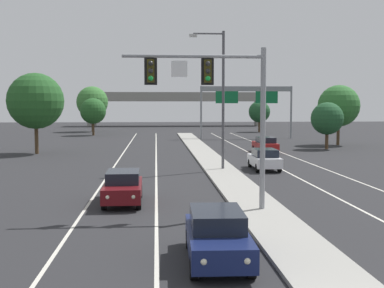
{
  "coord_description": "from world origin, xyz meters",
  "views": [
    {
      "loc": [
        -4.69,
        -9.06,
        4.83
      ],
      "look_at": [
        -3.2,
        11.42,
        3.2
      ],
      "focal_mm": 46.2,
      "sensor_mm": 36.0,
      "label": 1
    }
  ],
  "objects": [
    {
      "name": "lane_stripe_receding_center",
      "position": [
        4.7,
        25.0,
        0.0
      ],
      "size": [
        0.14,
        100.0,
        0.01
      ],
      "primitive_type": "cube",
      "color": "silver",
      "rests_on": "ground"
    },
    {
      "name": "overhead_signal_mast",
      "position": [
        -1.92,
        12.68,
        5.29
      ],
      "size": [
        6.34,
        0.44,
        7.2
      ],
      "color": "gray",
      "rests_on": "median_island"
    },
    {
      "name": "tree_far_left_b",
      "position": [
        -16.09,
        80.81,
        5.32
      ],
      "size": [
        5.63,
        5.63,
        8.15
      ],
      "color": "#4C3823",
      "rests_on": "ground"
    },
    {
      "name": "tree_far_left_a",
      "position": [
        -16.48,
        40.51,
        5.2
      ],
      "size": [
        5.5,
        5.5,
        7.96
      ],
      "color": "#4C3823",
      "rests_on": "ground"
    },
    {
      "name": "tree_far_right_a",
      "position": [
        13.91,
        43.46,
        3.34
      ],
      "size": [
        3.54,
        3.54,
        5.12
      ],
      "color": "#4C3823",
      "rests_on": "ground"
    },
    {
      "name": "overpass_bridge",
      "position": [
        0.0,
        104.05,
        5.78
      ],
      "size": [
        42.4,
        6.4,
        7.65
      ],
      "color": "gray",
      "rests_on": "ground"
    },
    {
      "name": "car_receding_red",
      "position": [
        6.34,
        40.08,
        0.82
      ],
      "size": [
        1.9,
        4.5,
        1.58
      ],
      "color": "maroon",
      "rests_on": "ground"
    },
    {
      "name": "edge_stripe_right",
      "position": [
        8.0,
        25.0,
        0.0
      ],
      "size": [
        0.14,
        100.0,
        0.01
      ],
      "primitive_type": "cube",
      "color": "silver",
      "rests_on": "ground"
    },
    {
      "name": "median_island",
      "position": [
        0.0,
        18.0,
        0.07
      ],
      "size": [
        2.4,
        110.0,
        0.15
      ],
      "primitive_type": "cube",
      "color": "#9E9B93",
      "rests_on": "ground"
    },
    {
      "name": "tree_far_right_c",
      "position": [
        13.66,
        77.74,
        3.6
      ],
      "size": [
        3.81,
        3.81,
        5.52
      ],
      "color": "#4C3823",
      "rests_on": "ground"
    },
    {
      "name": "lane_stripe_oncoming_center",
      "position": [
        -4.7,
        25.0,
        0.0
      ],
      "size": [
        0.14,
        100.0,
        0.01
      ],
      "primitive_type": "cube",
      "color": "silver",
      "rests_on": "ground"
    },
    {
      "name": "car_oncoming_navy",
      "position": [
        -2.83,
        5.78,
        0.82
      ],
      "size": [
        1.91,
        4.5,
        1.58
      ],
      "color": "#141E4C",
      "rests_on": "ground"
    },
    {
      "name": "highway_sign_gantry",
      "position": [
        8.2,
        60.73,
        6.16
      ],
      "size": [
        13.28,
        0.42,
        7.5
      ],
      "color": "gray",
      "rests_on": "ground"
    },
    {
      "name": "car_oncoming_darkred",
      "position": [
        -6.33,
        15.13,
        0.82
      ],
      "size": [
        1.87,
        4.49,
        1.58
      ],
      "color": "#5B0F14",
      "rests_on": "ground"
    },
    {
      "name": "edge_stripe_left",
      "position": [
        -8.0,
        25.0,
        0.0
      ],
      "size": [
        0.14,
        100.0,
        0.01
      ],
      "primitive_type": "cube",
      "color": "silver",
      "rests_on": "ground"
    },
    {
      "name": "tree_far_left_c",
      "position": [
        -14.59,
        69.8,
        3.85
      ],
      "size": [
        4.08,
        4.08,
        5.9
      ],
      "color": "#4C3823",
      "rests_on": "ground"
    },
    {
      "name": "tree_far_right_b",
      "position": [
        17.17,
        48.77,
        4.7
      ],
      "size": [
        4.98,
        4.98,
        7.2
      ],
      "color": "#4C3823",
      "rests_on": "ground"
    },
    {
      "name": "street_lamp_median",
      "position": [
        -0.02,
        26.8,
        5.79
      ],
      "size": [
        2.58,
        0.28,
        10.0
      ],
      "color": "#4C4C51",
      "rests_on": "median_island"
    },
    {
      "name": "car_receding_white",
      "position": [
        3.34,
        26.95,
        0.82
      ],
      "size": [
        1.87,
        4.49,
        1.58
      ],
      "color": "silver",
      "rests_on": "ground"
    }
  ]
}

